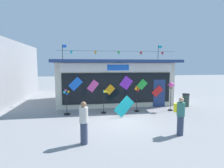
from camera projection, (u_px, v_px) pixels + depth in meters
name	position (u px, v px, depth m)	size (l,w,h in m)	color
ground_plane	(121.00, 121.00, 9.73)	(80.00, 80.00, 0.00)	gray
kite_shop_building	(112.00, 81.00, 15.06)	(8.97, 5.99, 4.74)	beige
wind_spinner_far_left	(67.00, 100.00, 10.94)	(0.40, 0.40, 1.61)	black
wind_spinner_left	(105.00, 98.00, 11.31)	(0.55, 0.33, 1.48)	black
wind_spinner_center_left	(137.00, 95.00, 11.67)	(0.37, 0.30, 1.71)	black
wind_spinner_center_right	(171.00, 88.00, 11.88)	(0.34, 0.34, 1.91)	black
person_near_camera	(84.00, 123.00, 6.87)	(0.34, 0.34, 1.68)	#333D56
person_mid_plaza	(180.00, 115.00, 7.76)	(0.42, 0.48, 1.68)	#333D56
trash_bin	(186.00, 100.00, 13.18)	(0.52, 0.52, 0.96)	#2D4238
display_kite_on_ground	(124.00, 106.00, 10.48)	(0.65, 0.03, 1.18)	#19B7BC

